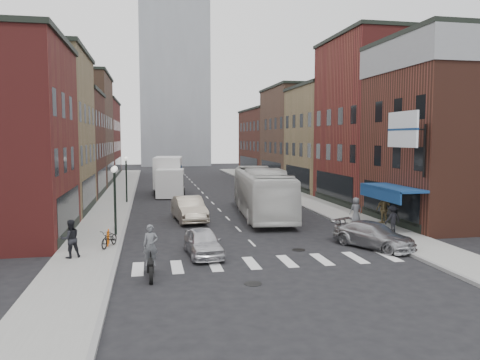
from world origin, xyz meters
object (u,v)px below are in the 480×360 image
Objects in this scene: motorcycle_rider at (151,253)px; curb_car at (374,235)px; box_truck at (169,176)px; bike_rack at (108,238)px; ped_right_b at (384,209)px; sedan_left_near at (203,242)px; streetlamp_near at (115,187)px; ped_left_solo at (70,239)px; billboard_sign at (404,131)px; sedan_left_far at (189,209)px; ped_right_a at (393,219)px; ped_right_c at (356,210)px; streetlamp_far at (126,170)px; parked_bicycle at (109,238)px; transit_bus at (262,192)px.

motorcycle_rider reaches higher than curb_car.
motorcycle_rider is at bearing -87.79° from box_truck.
bike_rack is 6.22m from motorcycle_rider.
ped_right_b reaches higher than curb_car.
motorcycle_rider is at bearing 168.26° from curb_car.
ped_right_b reaches higher than sedan_left_near.
streetlamp_near is 8.94m from motorcycle_rider.
curb_car is at bearing 154.63° from ped_left_solo.
streetlamp_near is at bearing 85.76° from bike_rack.
streetlamp_near is (-15.99, 3.50, -3.22)m from billboard_sign.
motorcycle_rider reaches higher than sedan_left_near.
curb_car is (8.81, -9.73, -0.19)m from sedan_left_far.
box_truck is 4.94× the size of ped_left_solo.
ped_right_a is 2.88m from ped_right_b.
sedan_left_near is at bearing -49.34° from streetlamp_near.
motorcycle_rider is at bearing -77.01° from streetlamp_near.
bike_rack is 0.48× the size of ped_right_c.
streetlamp_far is 2.29× the size of ped_left_solo.
sedan_left_near is at bearing -4.25° from parked_bicycle.
bike_rack is 5.31m from sedan_left_near.
sedan_left_near reaches higher than curb_car.
streetlamp_near is at bearing -146.01° from transit_bus.
streetlamp_far reaches higher than motorcycle_rider.
streetlamp_far is 2.45× the size of ped_right_c.
ped_right_b reaches higher than ped_right_c.
streetlamp_near is 2.29× the size of ped_left_solo.
sedan_left_far is 3.02× the size of parked_bicycle.
billboard_sign reaches higher than streetlamp_far.
parked_bicycle is 16.21m from ped_right_a.
streetlamp_near is 1.06× the size of sedan_left_near.
sedan_left_near is 6.19m from ped_left_solo.
ped_right_c is (15.51, 3.68, 0.44)m from bike_rack.
transit_bus reaches higher than ped_left_solo.
transit_bus reaches higher than parked_bicycle.
streetlamp_far reaches higher than curb_car.
sedan_left_near reaches higher than parked_bicycle.
bike_rack is 23.12m from box_truck.
ped_right_a is at bearing -8.36° from streetlamp_near.
sedan_left_far is 13.12m from curb_car.
billboard_sign is 0.90× the size of streetlamp_near.
box_truck is 22.21m from ped_right_c.
ped_right_b reaches higher than ped_left_solo.
sedan_left_far is at bearing 78.48° from parked_bicycle.
billboard_sign is 6.30m from curb_car.
box_truck is 23.51m from parked_bicycle.
motorcycle_rider is 4.17m from sedan_left_near.
streetlamp_far is 19.16m from ped_left_solo.
ped_left_solo is at bearing 11.08° from ped_right_b.
sedan_left_far is 11.26m from ped_right_c.
ped_right_c is at bearing 13.35° from bike_rack.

